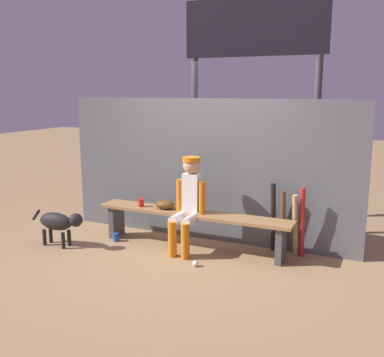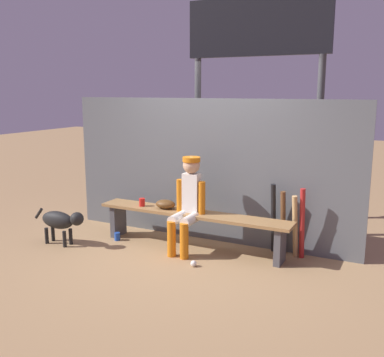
{
  "view_description": "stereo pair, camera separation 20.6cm",
  "coord_description": "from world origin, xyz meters",
  "px_view_note": "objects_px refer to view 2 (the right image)",
  "views": [
    {
      "loc": [
        2.36,
        -5.16,
        2.08
      ],
      "look_at": [
        0.0,
        0.0,
        0.95
      ],
      "focal_mm": 41.82,
      "sensor_mm": 36.0,
      "label": 1
    },
    {
      "loc": [
        2.55,
        -5.07,
        2.08
      ],
      "look_at": [
        0.0,
        0.0,
        0.95
      ],
      "focal_mm": 41.82,
      "sensor_mm": 36.0,
      "label": 2
    }
  ],
  "objects_px": {
    "cup_on_ground": "(117,236)",
    "scoreboard": "(261,55)",
    "dugout_bench": "(192,220)",
    "dog": "(61,221)",
    "player_seated": "(187,201)",
    "baseball": "(194,264)",
    "bat_wood_dark": "(283,223)",
    "baseball_glove": "(165,204)",
    "bat_aluminum_red": "(302,224)",
    "cup_on_bench": "(142,202)",
    "bat_aluminum_black": "(273,218)",
    "bat_wood_tan": "(295,227)"
  },
  "relations": [
    {
      "from": "cup_on_ground",
      "to": "scoreboard",
      "type": "xyz_separation_m",
      "value": [
        1.54,
        1.45,
        2.51
      ]
    },
    {
      "from": "dugout_bench",
      "to": "dog",
      "type": "height_order",
      "value": "dugout_bench"
    },
    {
      "from": "player_seated",
      "to": "scoreboard",
      "type": "xyz_separation_m",
      "value": [
        0.47,
        1.37,
        1.89
      ]
    },
    {
      "from": "player_seated",
      "to": "baseball",
      "type": "height_order",
      "value": "player_seated"
    },
    {
      "from": "dugout_bench",
      "to": "dog",
      "type": "xyz_separation_m",
      "value": [
        -1.65,
        -0.67,
        -0.05
      ]
    },
    {
      "from": "bat_wood_dark",
      "to": "baseball_glove",
      "type": "bearing_deg",
      "value": -168.1
    },
    {
      "from": "bat_wood_dark",
      "to": "bat_aluminum_red",
      "type": "bearing_deg",
      "value": -9.71
    },
    {
      "from": "baseball_glove",
      "to": "dugout_bench",
      "type": "bearing_deg",
      "value": 0.0
    },
    {
      "from": "player_seated",
      "to": "cup_on_bench",
      "type": "distance_m",
      "value": 0.76
    },
    {
      "from": "bat_aluminum_black",
      "to": "bat_aluminum_red",
      "type": "bearing_deg",
      "value": -6.68
    },
    {
      "from": "dugout_bench",
      "to": "baseball_glove",
      "type": "relative_size",
      "value": 9.59
    },
    {
      "from": "scoreboard",
      "to": "bat_aluminum_red",
      "type": "bearing_deg",
      "value": -46.7
    },
    {
      "from": "bat_aluminum_red",
      "to": "cup_on_bench",
      "type": "xyz_separation_m",
      "value": [
        -2.14,
        -0.32,
        0.1
      ]
    },
    {
      "from": "bat_wood_dark",
      "to": "baseball",
      "type": "bearing_deg",
      "value": -133.25
    },
    {
      "from": "baseball_glove",
      "to": "cup_on_ground",
      "type": "relative_size",
      "value": 2.55
    },
    {
      "from": "bat_aluminum_red",
      "to": "scoreboard",
      "type": "xyz_separation_m",
      "value": [
        -0.92,
        0.98,
        2.11
      ]
    },
    {
      "from": "dugout_bench",
      "to": "scoreboard",
      "type": "bearing_deg",
      "value": 69.83
    },
    {
      "from": "bat_aluminum_black",
      "to": "bat_aluminum_red",
      "type": "height_order",
      "value": "bat_aluminum_black"
    },
    {
      "from": "dugout_bench",
      "to": "baseball",
      "type": "relative_size",
      "value": 36.28
    },
    {
      "from": "cup_on_ground",
      "to": "bat_aluminum_black",
      "type": "bearing_deg",
      "value": 13.84
    },
    {
      "from": "scoreboard",
      "to": "cup_on_bench",
      "type": "bearing_deg",
      "value": -133.22
    },
    {
      "from": "cup_on_ground",
      "to": "scoreboard",
      "type": "distance_m",
      "value": 3.28
    },
    {
      "from": "player_seated",
      "to": "baseball_glove",
      "type": "bearing_deg",
      "value": 163.84
    },
    {
      "from": "scoreboard",
      "to": "bat_wood_tan",
      "type": "bearing_deg",
      "value": -49.83
    },
    {
      "from": "player_seated",
      "to": "cup_on_bench",
      "type": "relative_size",
      "value": 11.2
    },
    {
      "from": "baseball",
      "to": "scoreboard",
      "type": "xyz_separation_m",
      "value": [
        0.16,
        1.82,
        2.53
      ]
    },
    {
      "from": "player_seated",
      "to": "bat_aluminum_red",
      "type": "height_order",
      "value": "player_seated"
    },
    {
      "from": "scoreboard",
      "to": "dog",
      "type": "bearing_deg",
      "value": -137.62
    },
    {
      "from": "baseball_glove",
      "to": "baseball",
      "type": "height_order",
      "value": "baseball_glove"
    },
    {
      "from": "cup_on_ground",
      "to": "scoreboard",
      "type": "relative_size",
      "value": 0.03
    },
    {
      "from": "baseball_glove",
      "to": "cup_on_ground",
      "type": "bearing_deg",
      "value": -164.48
    },
    {
      "from": "dugout_bench",
      "to": "baseball",
      "type": "bearing_deg",
      "value": -61.68
    },
    {
      "from": "bat_wood_dark",
      "to": "scoreboard",
      "type": "distance_m",
      "value": 2.43
    },
    {
      "from": "bat_wood_dark",
      "to": "dog",
      "type": "height_order",
      "value": "bat_wood_dark"
    },
    {
      "from": "baseball_glove",
      "to": "scoreboard",
      "type": "bearing_deg",
      "value": 55.52
    },
    {
      "from": "baseball",
      "to": "cup_on_ground",
      "type": "bearing_deg",
      "value": 164.94
    },
    {
      "from": "bat_aluminum_black",
      "to": "cup_on_bench",
      "type": "height_order",
      "value": "bat_aluminum_black"
    },
    {
      "from": "baseball_glove",
      "to": "cup_on_bench",
      "type": "bearing_deg",
      "value": -174.14
    },
    {
      "from": "cup_on_ground",
      "to": "dog",
      "type": "bearing_deg",
      "value": -139.84
    },
    {
      "from": "baseball_glove",
      "to": "scoreboard",
      "type": "relative_size",
      "value": 0.08
    },
    {
      "from": "bat_wood_dark",
      "to": "cup_on_bench",
      "type": "distance_m",
      "value": 1.93
    },
    {
      "from": "dugout_bench",
      "to": "cup_on_ground",
      "type": "xyz_separation_m",
      "value": [
        -1.08,
        -0.19,
        -0.33
      ]
    },
    {
      "from": "player_seated",
      "to": "cup_on_bench",
      "type": "xyz_separation_m",
      "value": [
        -0.75,
        0.08,
        -0.12
      ]
    },
    {
      "from": "dugout_bench",
      "to": "bat_aluminum_red",
      "type": "bearing_deg",
      "value": 11.47
    },
    {
      "from": "bat_wood_tan",
      "to": "dog",
      "type": "distance_m",
      "value": 3.1
    },
    {
      "from": "player_seated",
      "to": "bat_wood_tan",
      "type": "distance_m",
      "value": 1.39
    },
    {
      "from": "bat_aluminum_black",
      "to": "dog",
      "type": "xyz_separation_m",
      "value": [
        -2.66,
        -1.0,
        -0.12
      ]
    },
    {
      "from": "bat_aluminum_black",
      "to": "dugout_bench",
      "type": "bearing_deg",
      "value": -162.07
    },
    {
      "from": "bat_wood_tan",
      "to": "scoreboard",
      "type": "distance_m",
      "value": 2.52
    },
    {
      "from": "bat_wood_dark",
      "to": "bat_wood_tan",
      "type": "xyz_separation_m",
      "value": [
        0.17,
        -0.06,
        -0.01
      ]
    }
  ]
}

